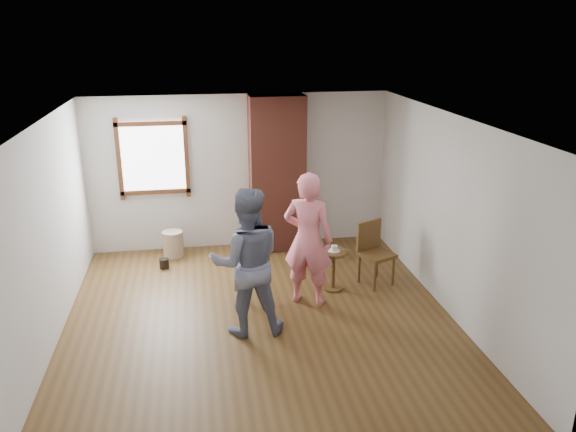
{
  "coord_description": "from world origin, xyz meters",
  "views": [
    {
      "loc": [
        -0.73,
        -6.42,
        3.67
      ],
      "look_at": [
        0.5,
        0.8,
        1.15
      ],
      "focal_mm": 35.0,
      "sensor_mm": 36.0,
      "label": 1
    }
  ],
  "objects_px": {
    "side_table": "(333,264)",
    "person_pink": "(308,239)",
    "stoneware_crock": "(173,244)",
    "dining_chair_left": "(254,271)",
    "man": "(247,262)",
    "dining_chair_right": "(374,250)"
  },
  "relations": [
    {
      "from": "dining_chair_left",
      "to": "man",
      "type": "distance_m",
      "value": 0.83
    },
    {
      "from": "side_table",
      "to": "man",
      "type": "bearing_deg",
      "value": -144.45
    },
    {
      "from": "dining_chair_right",
      "to": "side_table",
      "type": "relative_size",
      "value": 1.55
    },
    {
      "from": "dining_chair_left",
      "to": "man",
      "type": "xyz_separation_m",
      "value": [
        -0.16,
        -0.68,
        0.43
      ]
    },
    {
      "from": "stoneware_crock",
      "to": "person_pink",
      "type": "xyz_separation_m",
      "value": [
        1.87,
        -1.97,
        0.71
      ]
    },
    {
      "from": "dining_chair_right",
      "to": "person_pink",
      "type": "bearing_deg",
      "value": 179.66
    },
    {
      "from": "side_table",
      "to": "person_pink",
      "type": "relative_size",
      "value": 0.32
    },
    {
      "from": "man",
      "to": "person_pink",
      "type": "xyz_separation_m",
      "value": [
        0.89,
        0.62,
        -0.01
      ]
    },
    {
      "from": "side_table",
      "to": "person_pink",
      "type": "bearing_deg",
      "value": -143.57
    },
    {
      "from": "man",
      "to": "person_pink",
      "type": "bearing_deg",
      "value": -145.14
    },
    {
      "from": "stoneware_crock",
      "to": "dining_chair_right",
      "type": "bearing_deg",
      "value": -27.06
    },
    {
      "from": "dining_chair_left",
      "to": "dining_chair_right",
      "type": "xyz_separation_m",
      "value": [
        1.81,
        0.4,
        0.02
      ]
    },
    {
      "from": "dining_chair_right",
      "to": "person_pink",
      "type": "height_order",
      "value": "person_pink"
    },
    {
      "from": "man",
      "to": "dining_chair_left",
      "type": "bearing_deg",
      "value": -103.6
    },
    {
      "from": "dining_chair_left",
      "to": "side_table",
      "type": "xyz_separation_m",
      "value": [
        1.17,
        0.27,
        -0.1
      ]
    },
    {
      "from": "stoneware_crock",
      "to": "dining_chair_left",
      "type": "distance_m",
      "value": 2.24
    },
    {
      "from": "side_table",
      "to": "man",
      "type": "distance_m",
      "value": 1.72
    },
    {
      "from": "stoneware_crock",
      "to": "side_table",
      "type": "distance_m",
      "value": 2.84
    },
    {
      "from": "stoneware_crock",
      "to": "dining_chair_right",
      "type": "xyz_separation_m",
      "value": [
        2.95,
        -1.51,
        0.31
      ]
    },
    {
      "from": "man",
      "to": "person_pink",
      "type": "height_order",
      "value": "man"
    },
    {
      "from": "person_pink",
      "to": "stoneware_crock",
      "type": "bearing_deg",
      "value": -19.83
    },
    {
      "from": "side_table",
      "to": "person_pink",
      "type": "height_order",
      "value": "person_pink"
    }
  ]
}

